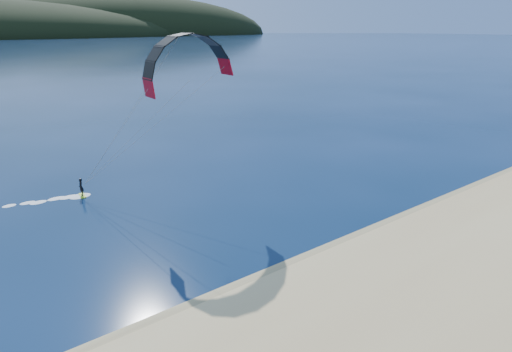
% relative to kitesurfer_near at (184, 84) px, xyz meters
% --- Properties ---
extents(ground, '(1800.00, 1800.00, 0.00)m').
position_rel_kitesurfer_near_xyz_m(ground, '(-1.95, -19.97, -10.69)').
color(ground, '#071B35').
rests_on(ground, ground).
extents(wet_sand, '(220.00, 2.50, 0.10)m').
position_rel_kitesurfer_near_xyz_m(wet_sand, '(-1.95, -15.47, -10.64)').
color(wet_sand, '#8C7951').
rests_on(wet_sand, ground).
extents(kitesurfer_near, '(23.65, 9.73, 14.87)m').
position_rel_kitesurfer_near_xyz_m(kitesurfer_near, '(0.00, 0.00, 0.00)').
color(kitesurfer_near, '#9CCF18').
rests_on(kitesurfer_near, ground).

